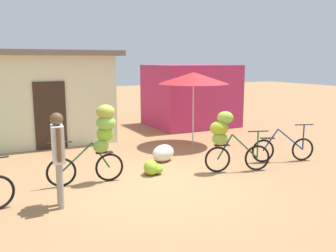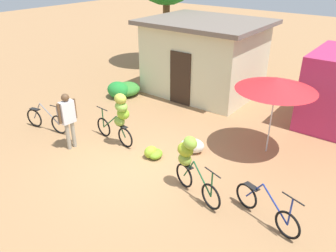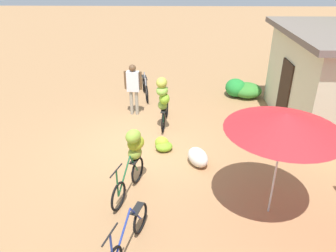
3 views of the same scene
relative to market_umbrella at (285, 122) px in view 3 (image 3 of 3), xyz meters
name	(u,v)px [view 3 (image 3 of 3)]	position (x,y,z in m)	size (l,w,h in m)	color
ground_plane	(142,146)	(-2.56, -2.84, -2.07)	(60.00, 60.00, 0.00)	#A4774D
hedge_bush_front_left	(236,88)	(-6.36, 0.36, -1.75)	(0.94, 0.77, 0.65)	#258C35
hedge_bush_front_right	(247,90)	(-6.27, 0.76, -1.81)	(1.04, 1.12, 0.53)	#3A8632
market_umbrella	(285,122)	(0.00, 0.00, 0.00)	(2.16, 2.16, 2.25)	beige
bicycle_leftmost	(145,88)	(-6.21, -3.05, -1.72)	(1.67, 0.37, 0.95)	black
bicycle_near_pile	(163,99)	(-3.61, -2.29, -1.07)	(1.63, 0.44, 1.69)	black
bicycle_center_loaded	(133,154)	(-0.79, -2.86, -1.21)	(1.53, 0.66, 1.44)	black
bicycle_by_shop	(128,238)	(1.10, -2.76, -1.74)	(1.63, 0.56, 0.97)	black
banana_pile_on_ground	(163,145)	(-2.40, -2.26, -1.92)	(0.58, 0.58, 0.35)	#93BC2C
produce_sack	(198,157)	(-1.69, -1.36, -1.85)	(0.70, 0.44, 0.44)	silver
person_vendor	(133,84)	(-4.66, -3.29, -1.02)	(0.24, 0.58, 1.71)	gray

